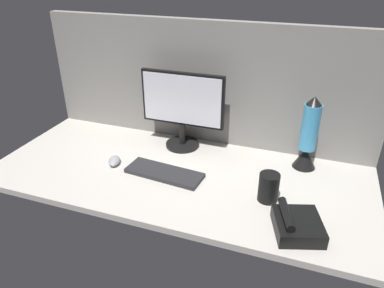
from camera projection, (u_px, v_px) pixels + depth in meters
ground_plane at (180, 173)px, 174.37cm from camera, size 180.00×80.00×3.00cm
cubicle_wall_back at (204, 83)px, 189.78cm from camera, size 180.00×5.00×64.77cm
monitor at (182, 106)px, 186.23cm from camera, size 44.37×18.00×40.95cm
keyboard at (164, 173)px, 170.14cm from camera, size 38.06×16.43×2.00cm
mouse at (114, 161)px, 178.74cm from camera, size 8.75×10.99×3.40cm
mug_black_travel at (269, 187)px, 150.34cm from camera, size 8.62×8.62×12.63cm
lava_lamp at (308, 139)px, 170.01cm from camera, size 11.20×11.20×36.66cm
desk_phone at (297, 225)px, 134.24cm from camera, size 22.00×23.29×8.80cm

